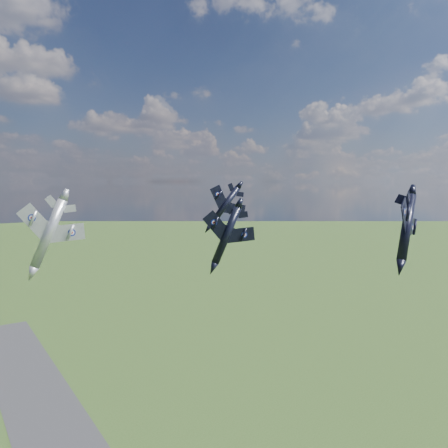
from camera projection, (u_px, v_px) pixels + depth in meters
jet_lead_navy at (226, 235)px, 69.53m from camera, size 14.42×16.09×6.16m
jet_right_navy at (406, 227)px, 66.71m from camera, size 15.59×17.90×7.65m
jet_high_navy at (224, 206)px, 92.76m from camera, size 13.34×15.91×8.13m
jet_left_silver at (49, 233)px, 70.59m from camera, size 15.64×18.65×7.69m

